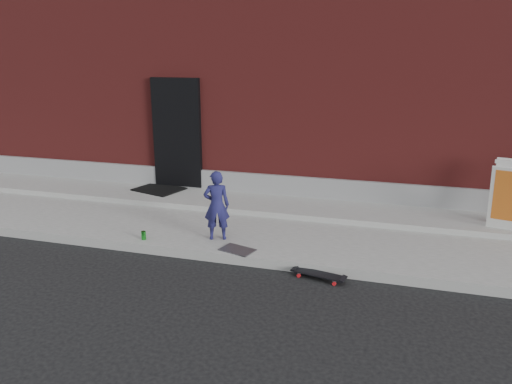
% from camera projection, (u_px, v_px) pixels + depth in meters
% --- Properties ---
extents(ground, '(80.00, 80.00, 0.00)m').
position_uv_depth(ground, '(258.00, 268.00, 7.29)').
color(ground, black).
rests_on(ground, ground).
extents(sidewalk, '(20.00, 3.00, 0.15)m').
position_uv_depth(sidewalk, '(282.00, 229.00, 8.66)').
color(sidewalk, gray).
rests_on(sidewalk, ground).
extents(apron, '(20.00, 1.20, 0.10)m').
position_uv_depth(apron, '(293.00, 207.00, 9.45)').
color(apron, gray).
rests_on(apron, sidewalk).
extents(building, '(20.00, 8.10, 5.00)m').
position_uv_depth(building, '(332.00, 72.00, 13.05)').
color(building, maroon).
rests_on(building, ground).
extents(child, '(0.48, 0.39, 1.12)m').
position_uv_depth(child, '(217.00, 205.00, 7.85)').
color(child, '#1B1A4A').
rests_on(child, sidewalk).
extents(skateboard, '(0.78, 0.35, 0.09)m').
position_uv_depth(skateboard, '(318.00, 274.00, 6.92)').
color(skateboard, red).
rests_on(skateboard, ground).
extents(soda_can, '(0.08, 0.08, 0.14)m').
position_uv_depth(soda_can, '(144.00, 235.00, 7.95)').
color(soda_can, '#1C8C24').
rests_on(soda_can, sidewalk).
extents(doormat, '(1.09, 0.98, 0.03)m').
position_uv_depth(doormat, '(159.00, 189.00, 10.40)').
color(doormat, black).
rests_on(doormat, apron).
extents(utility_plate, '(0.58, 0.45, 0.02)m').
position_uv_depth(utility_plate, '(237.00, 250.00, 7.54)').
color(utility_plate, '#4B4B4F').
rests_on(utility_plate, sidewalk).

